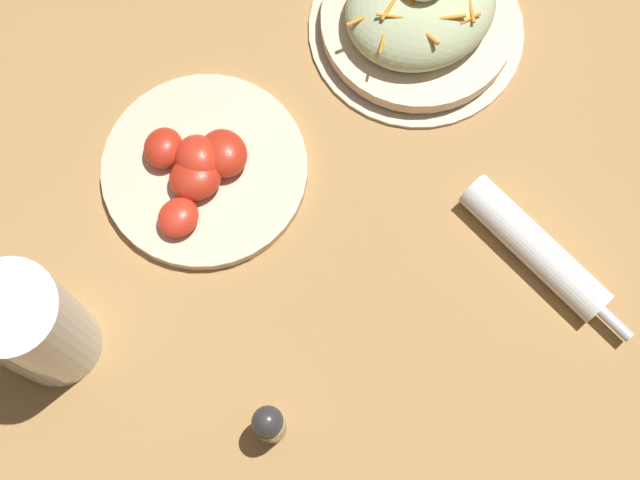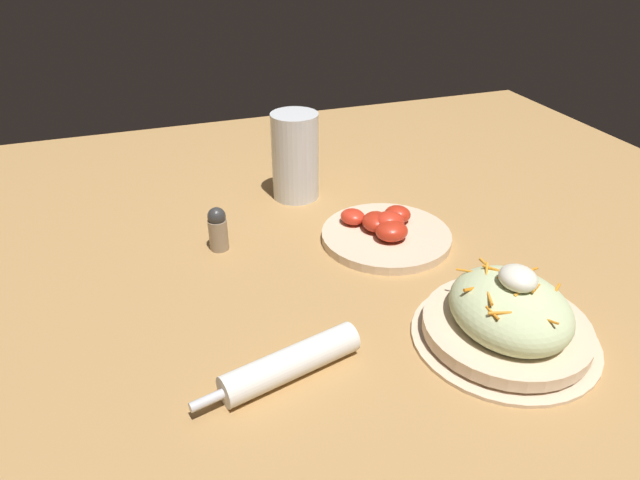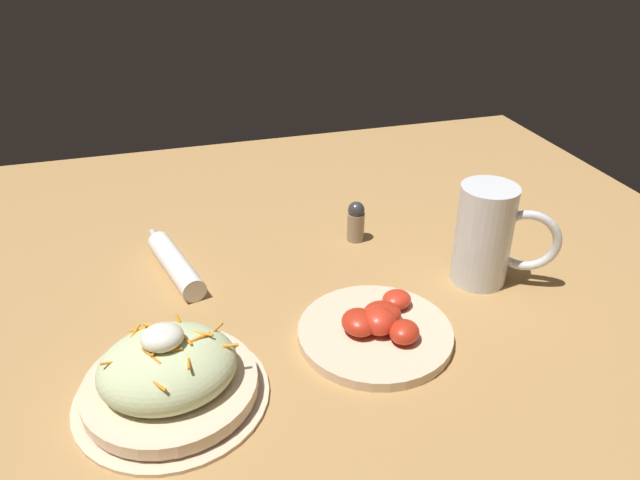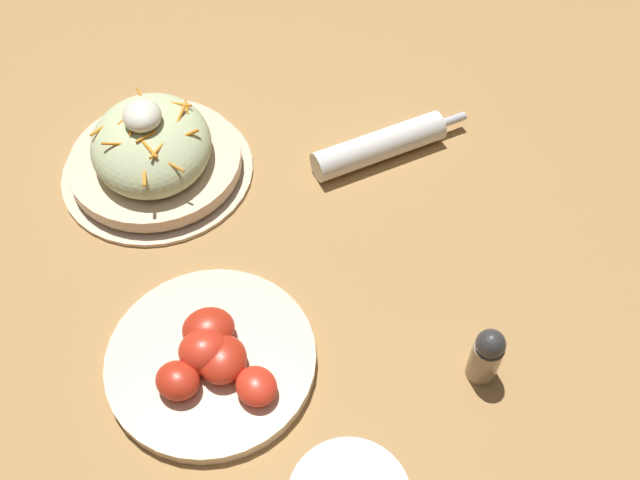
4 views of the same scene
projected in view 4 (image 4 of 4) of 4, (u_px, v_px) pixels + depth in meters
ground_plane at (243, 294)px, 0.73m from camera, size 1.43×1.43×0.00m
salad_plate at (155, 153)px, 0.81m from camera, size 0.22×0.22×0.10m
napkin_roll at (382, 145)px, 0.84m from camera, size 0.07×0.20×0.04m
tomato_plate at (213, 358)px, 0.67m from camera, size 0.20×0.20×0.05m
salt_shaker at (488, 355)px, 0.65m from camera, size 0.03×0.03×0.07m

